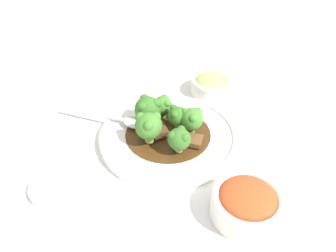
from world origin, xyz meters
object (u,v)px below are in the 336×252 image
Objects in this scene: broccoli_floret_2 at (148,109)px; broccoli_floret_4 at (179,139)px; main_plate at (168,135)px; side_bowl_appetizer at (212,84)px; beef_strip_1 at (156,127)px; beef_strip_2 at (189,140)px; broccoli_floret_3 at (192,119)px; beef_strip_0 at (182,117)px; serving_spoon at (128,120)px; broccoli_floret_0 at (149,126)px; broccoli_floret_5 at (178,116)px; broccoli_floret_1 at (163,105)px; side_bowl_kimchi at (247,203)px; sauce_dish at (54,187)px.

broccoli_floret_2 reaches higher than broccoli_floret_4.
side_bowl_appetizer is (-0.02, -0.20, 0.01)m from main_plate.
beef_strip_1 is 1.21× the size of beef_strip_2.
broccoli_floret_3 is at bearing -75.96° from beef_strip_2.
beef_strip_0 is 0.27× the size of serving_spoon.
beef_strip_0 and serving_spoon have the same top height.
broccoli_floret_0 is (0.02, 0.04, 0.05)m from main_plate.
broccoli_floret_3 is 0.03m from broccoli_floret_5.
side_bowl_kimchi is at bearing 146.16° from broccoli_floret_1.
sauce_dish is (0.16, 0.20, -0.02)m from beef_strip_2.
beef_strip_0 is 1.10× the size of broccoli_floret_4.
side_bowl_kimchi is at bearing 160.61° from serving_spoon.
beef_strip_1 is at bearing 78.74° from side_bowl_appetizer.
broccoli_floret_3 is at bearing -153.28° from main_plate.
sauce_dish is (0.09, 0.16, -0.05)m from broccoli_floret_0.
broccoli_floret_1 reaches higher than side_bowl_kimchi.
broccoli_floret_1 is 0.05m from broccoli_floret_5.
broccoli_floret_2 reaches higher than main_plate.
beef_strip_2 is at bearing -35.02° from side_bowl_kimchi.
main_plate is at bearing 26.72° from broccoli_floret_3.
broccoli_floret_0 is 1.13× the size of broccoli_floret_2.
serving_spoon reaches higher than sauce_dish.
main_plate is 0.05m from broccoli_floret_5.
broccoli_floret_3 is 1.07× the size of broccoli_floret_5.
beef_strip_0 is at bearing -108.33° from broccoli_floret_0.
broccoli_floret_5 is 0.50× the size of side_bowl_appetizer.
beef_strip_1 is 0.08m from broccoli_floret_3.
broccoli_floret_3 is 0.19m from side_bowl_appetizer.
serving_spoon is at bearing -19.39° from side_bowl_kimchi.
sauce_dish is (0.13, 0.41, -0.02)m from side_bowl_appetizer.
beef_strip_0 is at bearing -68.80° from broccoli_floret_4.
broccoli_floret_5 reaches higher than main_plate.
sauce_dish is (0.30, 0.10, -0.02)m from side_bowl_kimchi.
main_plate is 0.09m from serving_spoon.
beef_strip_1 is 1.47× the size of broccoli_floret_1.
main_plate is 4.41× the size of broccoli_floret_0.
sauce_dish is at bearing 46.36° from broccoli_floret_4.
main_plate is 0.07m from broccoli_floret_1.
broccoli_floret_4 is at bearing 150.32° from broccoli_floret_2.
beef_strip_2 reaches higher than sauce_dish.
side_bowl_kimchi is (-0.15, 0.07, -0.02)m from broccoli_floret_4.
broccoli_floret_4 is (-0.07, 0.03, 0.02)m from beef_strip_1.
beef_strip_1 is 0.62× the size of side_bowl_kimchi.
main_plate is 4.98× the size of broccoli_floret_2.
sauce_dish is at bearing 81.61° from serving_spoon.
broccoli_floret_4 is 0.58× the size of sauce_dish.
beef_strip_1 is 0.82× the size of sauce_dish.
broccoli_floret_4 is 0.06m from broccoli_floret_5.
broccoli_floret_4 is at bearing -133.64° from sauce_dish.
beef_strip_0 is 0.24m from side_bowl_kimchi.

